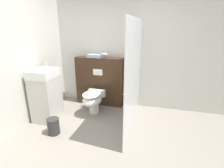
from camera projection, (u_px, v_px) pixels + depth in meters
name	position (u px, v px, depth m)	size (l,w,h in m)	color
ground_plane	(93.00, 154.00, 2.64)	(12.00, 12.00, 0.00)	gray
wall_back	(122.00, 53.00, 3.99)	(8.00, 0.06, 2.50)	silver
partition_panel	(99.00, 81.00, 4.16)	(1.14, 0.21, 1.15)	#3D2819
shower_glass	(134.00, 76.00, 3.14)	(0.04, 1.75, 1.97)	silver
toilet	(93.00, 100.00, 3.74)	(0.39, 0.59, 0.49)	white
sink_vanity	(46.00, 95.00, 3.45)	(0.46, 0.49, 1.19)	beige
hair_drier	(104.00, 55.00, 3.91)	(0.15, 0.07, 0.11)	#B7B7BC
folded_towel	(95.00, 56.00, 3.98)	(0.32, 0.20, 0.07)	#8C9EAD
waste_bin	(53.00, 126.00, 3.09)	(0.22, 0.22, 0.29)	#2D2D2D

